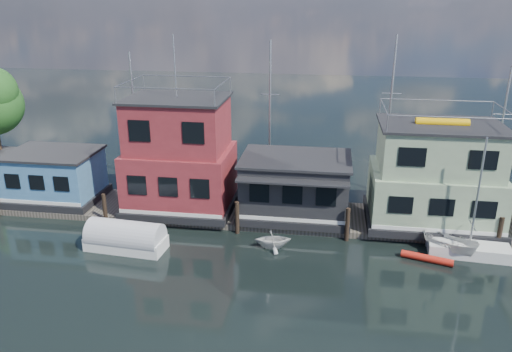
% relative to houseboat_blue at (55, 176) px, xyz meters
% --- Properties ---
extents(ground, '(160.00, 160.00, 0.00)m').
position_rel_houseboat_blue_xyz_m(ground, '(18.00, -12.00, -2.21)').
color(ground, black).
rests_on(ground, ground).
extents(dock, '(48.00, 5.00, 0.40)m').
position_rel_houseboat_blue_xyz_m(dock, '(18.00, 0.00, -2.01)').
color(dock, '#595147').
rests_on(dock, ground).
extents(houseboat_blue, '(6.40, 4.90, 3.66)m').
position_rel_houseboat_blue_xyz_m(houseboat_blue, '(0.00, 0.00, 0.00)').
color(houseboat_blue, black).
rests_on(houseboat_blue, dock).
extents(houseboat_red, '(7.40, 5.90, 11.86)m').
position_rel_houseboat_blue_xyz_m(houseboat_red, '(9.50, 0.00, 1.90)').
color(houseboat_red, black).
rests_on(houseboat_red, dock).
extents(houseboat_dark, '(7.40, 6.10, 4.06)m').
position_rel_houseboat_blue_xyz_m(houseboat_dark, '(17.50, -0.02, 0.21)').
color(houseboat_dark, black).
rests_on(houseboat_dark, dock).
extents(houseboat_green, '(8.40, 5.90, 7.03)m').
position_rel_houseboat_blue_xyz_m(houseboat_green, '(26.50, 0.00, 1.34)').
color(houseboat_green, black).
rests_on(houseboat_green, dock).
extents(pilings, '(42.28, 0.28, 2.20)m').
position_rel_houseboat_blue_xyz_m(pilings, '(17.67, -2.80, -1.11)').
color(pilings, '#2D2116').
rests_on(pilings, ground).
extents(background_masts, '(36.40, 0.16, 12.00)m').
position_rel_houseboat_blue_xyz_m(background_masts, '(22.76, 6.00, 3.35)').
color(background_masts, silver).
rests_on(background_masts, ground).
extents(red_kayak, '(2.91, 1.25, 0.43)m').
position_rel_houseboat_blue_xyz_m(red_kayak, '(25.57, -4.81, -1.99)').
color(red_kayak, red).
rests_on(red_kayak, ground).
extents(day_sailer, '(4.73, 1.91, 7.28)m').
position_rel_houseboat_blue_xyz_m(day_sailer, '(28.13, -3.70, -1.78)').
color(day_sailer, silver).
rests_on(day_sailer, ground).
extents(dinghy_white, '(2.55, 2.31, 1.17)m').
position_rel_houseboat_blue_xyz_m(dinghy_white, '(16.50, -4.45, -1.62)').
color(dinghy_white, silver).
rests_on(dinghy_white, ground).
extents(motorboat, '(3.48, 2.89, 1.29)m').
position_rel_houseboat_blue_xyz_m(motorboat, '(27.00, -3.74, -1.56)').
color(motorboat, silver).
rests_on(motorboat, ground).
extents(dinghy_teal, '(3.66, 2.75, 0.72)m').
position_rel_houseboat_blue_xyz_m(dinghy_teal, '(7.46, -4.97, -1.85)').
color(dinghy_teal, teal).
rests_on(dinghy_teal, ground).
extents(tarp_runabout, '(4.96, 2.34, 1.95)m').
position_rel_houseboat_blue_xyz_m(tarp_runabout, '(7.70, -5.91, -1.48)').
color(tarp_runabout, silver).
rests_on(tarp_runabout, ground).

